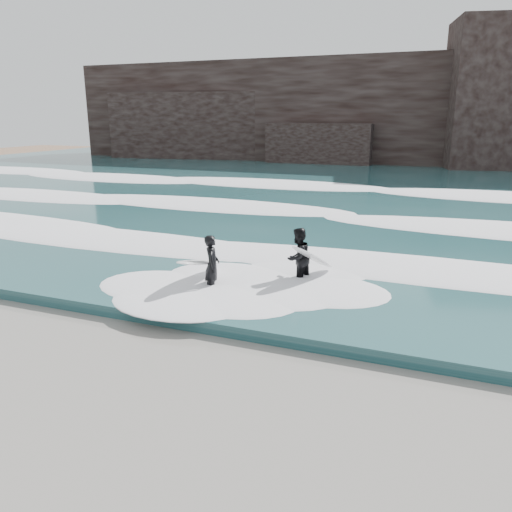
# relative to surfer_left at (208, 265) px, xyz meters

# --- Properties ---
(ground) EXTENTS (120.00, 120.00, 0.00)m
(ground) POSITION_rel_surfer_left_xyz_m (1.75, -5.38, -0.84)
(ground) COLOR #896041
(ground) RESTS_ON ground
(sea) EXTENTS (90.00, 52.00, 0.30)m
(sea) POSITION_rel_surfer_left_xyz_m (1.75, 23.62, -0.69)
(sea) COLOR #214C4F
(sea) RESTS_ON ground
(headland) EXTENTS (70.00, 9.00, 10.00)m
(headland) POSITION_rel_surfer_left_xyz_m (1.75, 40.62, 4.16)
(headland) COLOR black
(headland) RESTS_ON ground
(foam_near) EXTENTS (60.00, 3.20, 0.20)m
(foam_near) POSITION_rel_surfer_left_xyz_m (1.75, 3.62, -0.44)
(foam_near) COLOR white
(foam_near) RESTS_ON sea
(foam_mid) EXTENTS (60.00, 4.00, 0.24)m
(foam_mid) POSITION_rel_surfer_left_xyz_m (1.75, 10.62, -0.42)
(foam_mid) COLOR white
(foam_mid) RESTS_ON sea
(foam_far) EXTENTS (60.00, 4.80, 0.30)m
(foam_far) POSITION_rel_surfer_left_xyz_m (1.75, 19.62, -0.39)
(foam_far) COLOR white
(foam_far) RESTS_ON sea
(surfer_left) EXTENTS (1.02, 2.26, 1.66)m
(surfer_left) POSITION_rel_surfer_left_xyz_m (0.00, 0.00, 0.00)
(surfer_left) COLOR black
(surfer_left) RESTS_ON ground
(surfer_right) EXTENTS (1.43, 1.90, 1.71)m
(surfer_right) POSITION_rel_surfer_left_xyz_m (2.11, 1.44, 0.02)
(surfer_right) COLOR black
(surfer_right) RESTS_ON ground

